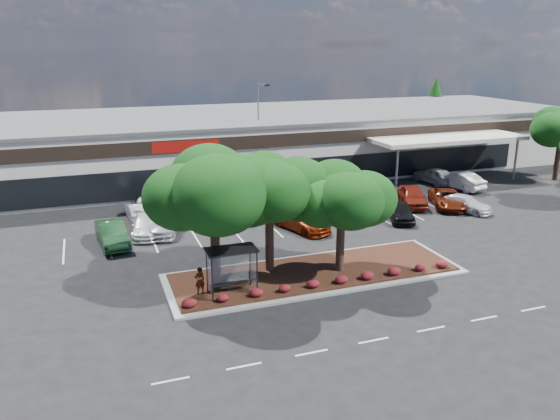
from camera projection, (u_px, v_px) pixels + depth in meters
name	position (u px, v px, depth m)	size (l,w,h in m)	color
ground	(376.00, 298.00, 30.27)	(160.00, 160.00, 0.00)	black
retail_store	(225.00, 142.00, 59.91)	(80.40, 25.20, 6.25)	white
landscape_island	(315.00, 273.00, 33.19)	(18.00, 6.00, 0.26)	#A1A29C
lane_markings	(303.00, 238.00, 39.61)	(33.12, 20.06, 0.01)	silver
shrub_row	(330.00, 281.00, 31.19)	(17.00, 0.80, 0.50)	maroon
bus_shelter	(231.00, 257.00, 29.83)	(2.75, 1.55, 2.59)	black
island_tree_west	(214.00, 217.00, 30.51)	(7.20, 7.20, 7.89)	#0F3B0D
island_tree_mid	(269.00, 212.00, 32.36)	(6.60, 6.60, 7.32)	#0F3B0D
island_tree_east	(341.00, 219.00, 32.42)	(5.80, 5.80, 6.50)	#0F3B0D
tree_east_far	(560.00, 144.00, 55.38)	(6.40, 6.40, 7.62)	#0F3B0D
conifer_north_east	(434.00, 109.00, 79.56)	(3.96, 3.96, 9.00)	#0F3B0D
person_waiting	(200.00, 280.00, 29.96)	(0.57, 0.37, 1.57)	#594C47
light_pole	(259.00, 139.00, 54.91)	(1.43, 0.50, 9.84)	#A1A29C
car_0	(112.00, 234.00, 37.96)	(1.74, 4.99, 1.65)	#1A4522
car_1	(146.00, 226.00, 40.13)	(1.95, 4.80, 1.39)	white
car_2	(166.00, 221.00, 40.77)	(2.30, 5.65, 1.64)	silver
car_3	(301.00, 220.00, 41.21)	(2.19, 5.39, 1.56)	maroon
car_4	(345.00, 206.00, 44.88)	(1.54, 4.41, 1.45)	#1F4519
car_5	(400.00, 211.00, 43.39)	(1.78, 4.43, 1.51)	black
car_6	(412.00, 196.00, 47.23)	(2.03, 5.03, 1.72)	maroon
car_7	(447.00, 199.00, 46.87)	(2.45, 5.31, 1.47)	#621E0A
car_8	(465.00, 204.00, 45.77)	(1.86, 4.58, 1.33)	silver
car_9	(137.00, 211.00, 43.60)	(1.44, 4.13, 1.36)	#AFB3BB
car_10	(148.00, 201.00, 46.01)	(2.19, 5.39, 1.56)	black
car_12	(246.00, 201.00, 45.91)	(1.99, 4.94, 1.68)	black
car_13	(286.00, 194.00, 48.06)	(2.65, 5.75, 1.60)	#99240A
car_14	(327.00, 183.00, 52.31)	(1.62, 4.63, 1.53)	black
car_15	(379.00, 185.00, 51.59)	(2.00, 4.91, 1.43)	navy
car_16	(434.00, 175.00, 54.91)	(1.96, 4.87, 1.66)	#B1B4BC
car_17	(460.00, 181.00, 52.74)	(1.79, 5.12, 1.69)	#B7B7B7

